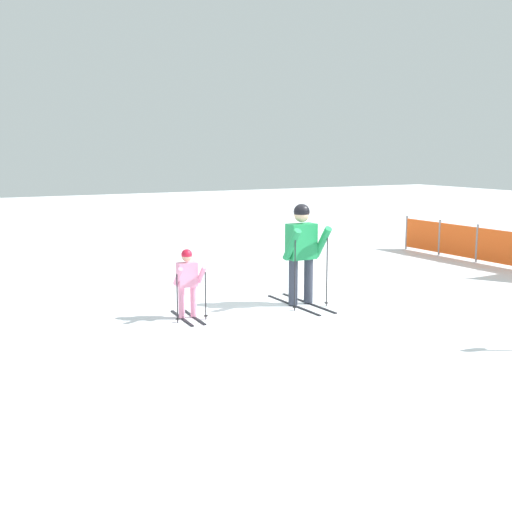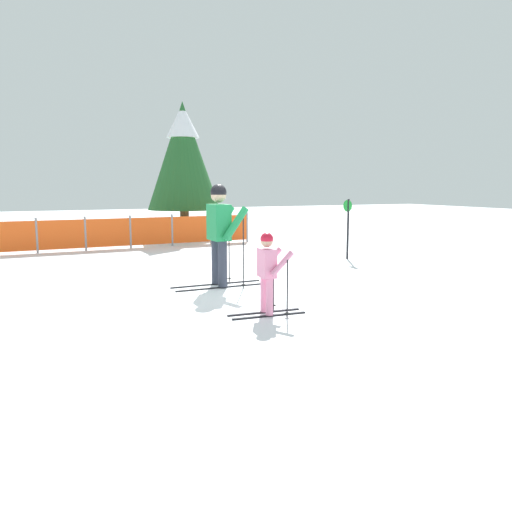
% 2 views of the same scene
% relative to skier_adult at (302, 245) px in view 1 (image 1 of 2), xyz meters
% --- Properties ---
extents(ground_plane, '(60.00, 60.00, 0.00)m').
position_rel_skier_adult_xyz_m(ground_plane, '(0.23, -0.25, -1.06)').
color(ground_plane, white).
extents(skier_adult, '(1.69, 0.75, 1.78)m').
position_rel_skier_adult_xyz_m(skier_adult, '(0.00, 0.00, 0.00)').
color(skier_adult, black).
rests_on(skier_adult, ground_plane).
extents(skier_child, '(1.08, 0.54, 1.13)m').
position_rel_skier_adult_xyz_m(skier_child, '(-0.08, -2.11, -0.40)').
color(skier_child, black).
rests_on(skier_child, ground_plane).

